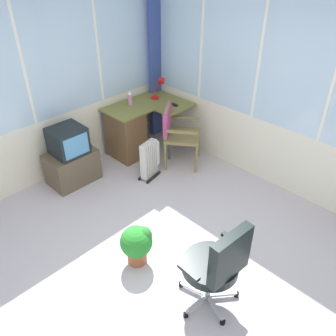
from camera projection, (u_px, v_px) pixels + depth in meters
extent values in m
cube|color=#BCB4B9|center=(163.00, 271.00, 3.64)|extent=(5.18, 5.55, 0.06)
cube|color=silver|center=(42.00, 151.00, 4.73)|extent=(4.18, 0.06, 0.85)
cube|color=silver|center=(20.00, 56.00, 4.02)|extent=(4.09, 0.06, 1.69)
cube|color=white|center=(20.00, 56.00, 4.02)|extent=(0.04, 0.07, 1.69)
cube|color=white|center=(95.00, 39.00, 4.64)|extent=(0.04, 0.07, 1.69)
cube|color=silver|center=(278.00, 156.00, 4.63)|extent=(0.06, 4.55, 0.85)
cube|color=silver|center=(298.00, 59.00, 3.92)|extent=(0.06, 4.45, 1.69)
cube|color=white|center=(262.00, 51.00, 4.19)|extent=(0.07, 0.04, 1.69)
cube|color=white|center=(203.00, 37.00, 4.72)|extent=(0.07, 0.04, 1.69)
cube|color=#374A8E|center=(155.00, 55.00, 5.33)|extent=(0.23, 0.09, 2.62)
cube|color=olive|center=(141.00, 104.00, 5.24)|extent=(1.14, 0.57, 0.02)
cube|color=olive|center=(176.00, 107.00, 5.16)|extent=(0.57, 0.29, 0.02)
cube|color=brown|center=(125.00, 135.00, 5.25)|extent=(0.40, 0.53, 0.71)
cylinder|color=#4C4C51|center=(169.00, 138.00, 5.16)|extent=(0.04, 0.04, 0.72)
cylinder|color=#4C4C51|center=(105.00, 133.00, 5.28)|extent=(0.04, 0.04, 0.72)
cylinder|color=red|center=(155.00, 98.00, 5.40)|extent=(0.13, 0.13, 0.02)
cylinder|color=red|center=(155.00, 93.00, 5.35)|extent=(0.02, 0.02, 0.14)
cylinder|color=red|center=(158.00, 83.00, 5.29)|extent=(0.04, 0.08, 0.13)
cone|color=red|center=(163.00, 81.00, 5.28)|extent=(0.15, 0.14, 0.12)
cube|color=black|center=(174.00, 104.00, 5.18)|extent=(0.05, 0.15, 0.02)
cylinder|color=pink|center=(130.00, 100.00, 5.16)|extent=(0.06, 0.06, 0.16)
cone|color=white|center=(130.00, 93.00, 5.10)|extent=(0.06, 0.06, 0.06)
cylinder|color=olive|center=(196.00, 159.00, 4.95)|extent=(0.04, 0.04, 0.43)
cylinder|color=olive|center=(199.00, 144.00, 5.31)|extent=(0.04, 0.04, 0.43)
cylinder|color=olive|center=(165.00, 157.00, 5.00)|extent=(0.04, 0.04, 0.43)
cylinder|color=olive|center=(170.00, 142.00, 5.36)|extent=(0.04, 0.04, 0.43)
cube|color=olive|center=(183.00, 136.00, 5.03)|extent=(0.67, 0.67, 0.04)
cube|color=olive|center=(167.00, 121.00, 4.93)|extent=(0.37, 0.28, 0.41)
cube|color=#AA3E73|center=(167.00, 119.00, 4.91)|extent=(0.40, 0.32, 0.35)
cube|color=olive|center=(181.00, 132.00, 4.75)|extent=(0.29, 0.37, 0.03)
cube|color=olive|center=(185.00, 118.00, 5.11)|extent=(0.29, 0.37, 0.03)
cube|color=#B7B7BF|center=(197.00, 304.00, 3.23)|extent=(0.28, 0.05, 0.02)
cylinder|color=black|center=(186.00, 315.00, 3.17)|extent=(0.05, 0.05, 0.05)
cube|color=#B7B7BF|center=(215.00, 307.00, 3.20)|extent=(0.14, 0.27, 0.02)
cylinder|color=black|center=(223.00, 322.00, 3.11)|extent=(0.05, 0.05, 0.05)
cube|color=#B7B7BF|center=(222.00, 294.00, 3.32)|extent=(0.24, 0.21, 0.02)
cylinder|color=black|center=(236.00, 294.00, 3.35)|extent=(0.05, 0.05, 0.05)
cube|color=#B7B7BF|center=(209.00, 283.00, 3.42)|extent=(0.26, 0.18, 0.02)
cylinder|color=black|center=(211.00, 273.00, 3.55)|extent=(0.05, 0.05, 0.05)
cube|color=#B7B7BF|center=(194.00, 289.00, 3.37)|extent=(0.10, 0.28, 0.02)
cylinder|color=black|center=(181.00, 284.00, 3.44)|extent=(0.05, 0.05, 0.05)
cylinder|color=#B7B7BF|center=(209.00, 282.00, 3.20)|extent=(0.05, 0.05, 0.36)
cylinder|color=black|center=(210.00, 265.00, 3.08)|extent=(0.50, 0.50, 0.09)
cube|color=black|center=(230.00, 256.00, 2.81)|extent=(0.43, 0.12, 0.46)
cube|color=black|center=(232.00, 240.00, 3.15)|extent=(0.06, 0.22, 0.04)
cube|color=black|center=(189.00, 272.00, 2.86)|extent=(0.06, 0.22, 0.04)
cube|color=brown|center=(72.00, 167.00, 4.78)|extent=(0.64, 0.44, 0.45)
cube|color=black|center=(68.00, 141.00, 4.56)|extent=(0.42, 0.40, 0.36)
cube|color=#5498CC|center=(77.00, 146.00, 4.44)|extent=(0.34, 0.01, 0.28)
cube|color=#262628|center=(79.00, 146.00, 4.72)|extent=(0.26, 0.22, 0.07)
cube|color=silver|center=(143.00, 164.00, 4.73)|extent=(0.04, 0.10, 0.52)
cube|color=silver|center=(145.00, 162.00, 4.76)|extent=(0.04, 0.10, 0.52)
cube|color=silver|center=(147.00, 161.00, 4.78)|extent=(0.04, 0.10, 0.52)
cube|color=silver|center=(149.00, 159.00, 4.81)|extent=(0.04, 0.10, 0.52)
cube|color=silver|center=(151.00, 158.00, 4.84)|extent=(0.04, 0.10, 0.52)
cube|color=silver|center=(152.00, 157.00, 4.87)|extent=(0.04, 0.10, 0.52)
cube|color=silver|center=(154.00, 155.00, 4.90)|extent=(0.04, 0.10, 0.52)
cube|color=black|center=(154.00, 177.00, 4.94)|extent=(0.31, 0.09, 0.03)
cube|color=black|center=(145.00, 174.00, 5.00)|extent=(0.31, 0.09, 0.03)
cube|color=silver|center=(156.00, 152.00, 4.91)|extent=(0.07, 0.10, 0.36)
cylinder|color=#A05534|center=(137.00, 255.00, 3.67)|extent=(0.20, 0.20, 0.15)
sphere|color=#28862B|center=(136.00, 242.00, 3.56)|extent=(0.33, 0.33, 0.33)
sphere|color=#27732A|center=(143.00, 235.00, 3.54)|extent=(0.18, 0.18, 0.18)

